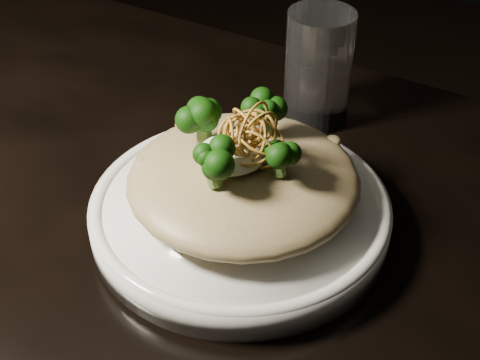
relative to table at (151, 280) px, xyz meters
name	(u,v)px	position (x,y,z in m)	size (l,w,h in m)	color
table	(151,280)	(0.00, 0.00, 0.00)	(1.10, 0.80, 0.75)	black
plate	(240,213)	(0.08, 0.05, 0.10)	(0.29, 0.29, 0.03)	silver
risotto	(244,179)	(0.08, 0.05, 0.14)	(0.22, 0.22, 0.05)	brown
broccoli	(237,135)	(0.08, 0.05, 0.18)	(0.13, 0.13, 0.05)	black
cheese	(231,154)	(0.08, 0.04, 0.17)	(0.06, 0.06, 0.02)	white
shallots	(249,128)	(0.09, 0.05, 0.19)	(0.05, 0.05, 0.03)	olive
drinking_glass	(318,68)	(0.06, 0.26, 0.15)	(0.08, 0.08, 0.13)	white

